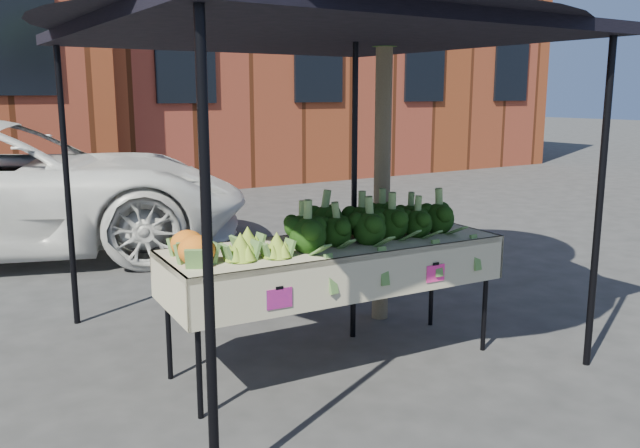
# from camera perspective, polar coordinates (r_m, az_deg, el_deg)

# --- Properties ---
(ground) EXTENTS (90.00, 90.00, 0.00)m
(ground) POSITION_cam_1_polar(r_m,az_deg,el_deg) (4.77, -1.11, -12.57)
(ground) COLOR #2B2B2E
(table) EXTENTS (2.45, 0.96, 0.90)m
(table) POSITION_cam_1_polar(r_m,az_deg,el_deg) (4.73, 1.32, -6.95)
(table) COLOR #B9B097
(table) RESTS_ON ground
(canopy) EXTENTS (3.16, 3.16, 2.74)m
(canopy) POSITION_cam_1_polar(r_m,az_deg,el_deg) (4.95, -0.86, 4.78)
(canopy) COLOR black
(canopy) RESTS_ON ground
(broccoli_heap) EXTENTS (1.40, 0.60, 0.30)m
(broccoli_heap) POSITION_cam_1_polar(r_m,az_deg,el_deg) (4.75, 3.93, 0.58)
(broccoli_heap) COLOR black
(broccoli_heap) RESTS_ON table
(romanesco_cluster) EXTENTS (0.46, 0.50, 0.23)m
(romanesco_cluster) POSITION_cam_1_polar(r_m,az_deg,el_deg) (4.24, -6.01, -1.22)
(romanesco_cluster) COLOR #92C03B
(romanesco_cluster) RESTS_ON table
(cauliflower_pair) EXTENTS (0.26, 0.46, 0.21)m
(cauliflower_pair) POSITION_cam_1_polar(r_m,az_deg,el_deg) (4.17, -11.05, -1.75)
(cauliflower_pair) COLOR orange
(cauliflower_pair) RESTS_ON table
(street_tree) EXTENTS (2.05, 2.05, 4.03)m
(street_tree) POSITION_cam_1_polar(r_m,az_deg,el_deg) (5.53, 5.55, 12.10)
(street_tree) COLOR #1E4C14
(street_tree) RESTS_ON ground
(building_right) EXTENTS (12.00, 8.00, 8.50)m
(building_right) POSITION_cam_1_polar(r_m,az_deg,el_deg) (18.84, -3.00, 18.26)
(building_right) COLOR brown
(building_right) RESTS_ON ground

